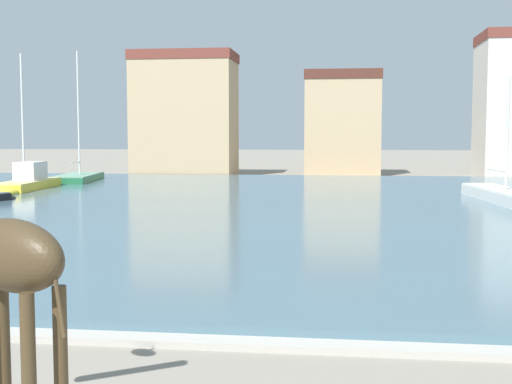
{
  "coord_description": "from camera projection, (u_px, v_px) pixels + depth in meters",
  "views": [
    {
      "loc": [
        0.49,
        -4.36,
        3.49
      ],
      "look_at": [
        -1.41,
        10.71,
        2.2
      ],
      "focal_mm": 47.87,
      "sensor_mm": 36.0,
      "label": 1
    }
  ],
  "objects": [
    {
      "name": "quay_edge_coping",
      "position": [
        310.0,
        346.0,
        11.05
      ],
      "size": [
        85.02,
        0.5,
        0.12
      ],
      "primitive_type": "cube",
      "color": "#ADA89E",
      "rests_on": "ground"
    },
    {
      "name": "harbor_water",
      "position": [
        331.0,
        205.0,
        32.33
      ],
      "size": [
        85.02,
        42.58,
        0.29
      ],
      "primitive_type": "cube",
      "color": "#476675",
      "rests_on": "ground"
    },
    {
      "name": "townhouse_corner_house",
      "position": [
        343.0,
        123.0,
        58.27
      ],
      "size": [
        6.38,
        5.56,
        8.81
      ],
      "color": "tan",
      "rests_on": "ground"
    },
    {
      "name": "sailboat_white",
      "position": [
        507.0,
        199.0,
        32.06
      ],
      "size": [
        2.49,
        9.26,
        6.2
      ],
      "color": "white",
      "rests_on": "ground"
    },
    {
      "name": "sailboat_green",
      "position": [
        80.0,
        179.0,
        47.46
      ],
      "size": [
        3.21,
        7.79,
        9.17
      ],
      "color": "#236B42",
      "rests_on": "ground"
    },
    {
      "name": "giraffe_statue",
      "position": [
        5.0,
        262.0,
        7.01
      ],
      "size": [
        2.27,
        1.53,
        4.27
      ],
      "color": "#42331E",
      "rests_on": "ground"
    },
    {
      "name": "townhouse_tall_gabled",
      "position": [
        185.0,
        114.0,
        57.23
      ],
      "size": [
        8.51,
        5.3,
        10.32
      ],
      "color": "tan",
      "rests_on": "ground"
    },
    {
      "name": "sailboat_yellow",
      "position": [
        25.0,
        184.0,
        39.53
      ],
      "size": [
        2.31,
        7.65,
        8.09
      ],
      "color": "gold",
      "rests_on": "ground"
    }
  ]
}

